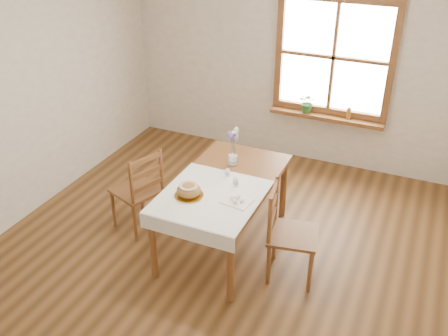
{
  "coord_description": "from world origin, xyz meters",
  "views": [
    {
      "loc": [
        1.7,
        -3.51,
        3.24
      ],
      "look_at": [
        0.0,
        0.3,
        0.9
      ],
      "focal_mm": 40.0,
      "sensor_mm": 36.0,
      "label": 1
    }
  ],
  "objects_px": {
    "chair_left": "(137,189)",
    "dining_table": "(224,189)",
    "chair_right": "(293,233)",
    "flower_vase": "(233,160)",
    "bread_plate": "(189,195)"
  },
  "relations": [
    {
      "from": "dining_table",
      "to": "flower_vase",
      "type": "xyz_separation_m",
      "value": [
        -0.06,
        0.35,
        0.14
      ]
    },
    {
      "from": "dining_table",
      "to": "flower_vase",
      "type": "distance_m",
      "value": 0.38
    },
    {
      "from": "chair_left",
      "to": "dining_table",
      "type": "bearing_deg",
      "value": 115.72
    },
    {
      "from": "chair_left",
      "to": "bread_plate",
      "type": "height_order",
      "value": "chair_left"
    },
    {
      "from": "flower_vase",
      "to": "chair_left",
      "type": "bearing_deg",
      "value": -154.05
    },
    {
      "from": "chair_left",
      "to": "chair_right",
      "type": "xyz_separation_m",
      "value": [
        1.75,
        -0.08,
        0.0
      ]
    },
    {
      "from": "chair_left",
      "to": "flower_vase",
      "type": "bearing_deg",
      "value": 136.14
    },
    {
      "from": "chair_right",
      "to": "bread_plate",
      "type": "height_order",
      "value": "chair_right"
    },
    {
      "from": "chair_right",
      "to": "flower_vase",
      "type": "distance_m",
      "value": 1.04
    },
    {
      "from": "dining_table",
      "to": "chair_right",
      "type": "distance_m",
      "value": 0.82
    },
    {
      "from": "bread_plate",
      "to": "flower_vase",
      "type": "relative_size",
      "value": 2.6
    },
    {
      "from": "chair_right",
      "to": "chair_left",
      "type": "bearing_deg",
      "value": 77.1
    },
    {
      "from": "chair_left",
      "to": "flower_vase",
      "type": "relative_size",
      "value": 9.41
    },
    {
      "from": "chair_left",
      "to": "chair_right",
      "type": "bearing_deg",
      "value": 107.56
    },
    {
      "from": "bread_plate",
      "to": "chair_left",
      "type": "bearing_deg",
      "value": 159.48
    }
  ]
}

